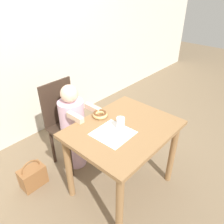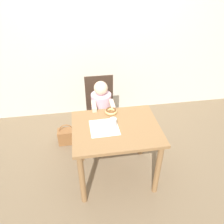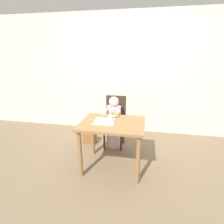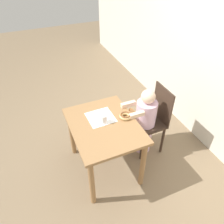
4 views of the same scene
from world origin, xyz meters
The scene contains 9 objects.
ground_plane centered at (0.00, 0.00, 0.00)m, with size 12.00×12.00×0.00m, color #7A664C.
wall_back centered at (0.00, 1.48, 1.25)m, with size 8.00×0.05×2.50m.
dining_table centered at (0.00, 0.00, 0.61)m, with size 0.91×0.72×0.74m.
chair centered at (-0.09, 0.71, 0.49)m, with size 0.38×0.38×0.94m.
child_figure centered at (-0.09, 0.59, 0.49)m, with size 0.27×0.42×0.97m.
donut centered at (-0.01, 0.27, 0.76)m, with size 0.14×0.14×0.05m.
napkin centered at (-0.12, 0.01, 0.74)m, with size 0.30×0.30×0.00m.
handbag centered at (-0.58, 0.68, 0.12)m, with size 0.25×0.16×0.32m.
cup centered at (-0.03, 0.01, 0.79)m, with size 0.07×0.07×0.10m.
Camera 3 is at (0.44, -2.29, 1.65)m, focal length 28.00 mm.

